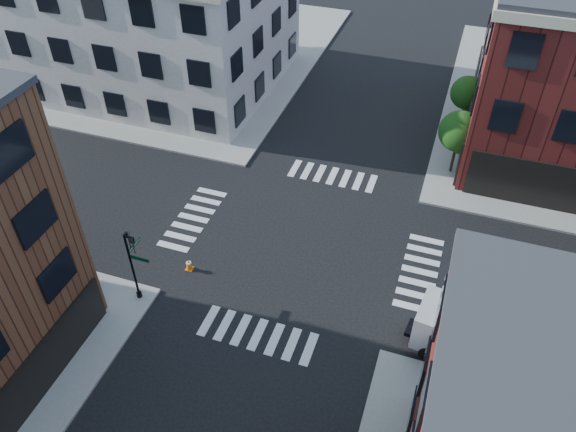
# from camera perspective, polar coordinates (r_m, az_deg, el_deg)

# --- Properties ---
(ground) EXTENTS (120.00, 120.00, 0.00)m
(ground) POSITION_cam_1_polar(r_m,az_deg,el_deg) (33.14, 1.30, -2.79)
(ground) COLOR black
(ground) RESTS_ON ground
(sidewalk_nw) EXTENTS (30.00, 30.00, 0.15)m
(sidewalk_nw) POSITION_cam_1_polar(r_m,az_deg,el_deg) (56.88, -13.01, 16.25)
(sidewalk_nw) COLOR gray
(sidewalk_nw) RESTS_ON ground
(building_nw) EXTENTS (22.00, 16.00, 11.00)m
(building_nw) POSITION_cam_1_polar(r_m,az_deg,el_deg) (49.95, -14.77, 19.28)
(building_nw) COLOR #BBB5AB
(building_nw) RESTS_ON ground
(tree_near) EXTENTS (2.69, 2.69, 4.49)m
(tree_near) POSITION_cam_1_polar(r_m,az_deg,el_deg) (38.34, 17.07, 8.02)
(tree_near) COLOR black
(tree_near) RESTS_ON ground
(tree_far) EXTENTS (2.43, 2.43, 4.07)m
(tree_far) POSITION_cam_1_polar(r_m,az_deg,el_deg) (43.73, 17.80, 11.67)
(tree_far) COLOR black
(tree_far) RESTS_ON ground
(signal_pole) EXTENTS (1.29, 1.24, 4.60)m
(signal_pole) POSITION_cam_1_polar(r_m,az_deg,el_deg) (29.23, -15.47, -4.23)
(signal_pole) COLOR black
(signal_pole) RESTS_ON ground
(box_truck) EXTENTS (8.43, 3.48, 3.73)m
(box_truck) POSITION_cam_1_polar(r_m,az_deg,el_deg) (27.88, 21.61, -11.89)
(box_truck) COLOR silver
(box_truck) RESTS_ON ground
(traffic_cone) EXTENTS (0.43, 0.43, 0.75)m
(traffic_cone) POSITION_cam_1_polar(r_m,az_deg,el_deg) (31.88, -10.04, -4.88)
(traffic_cone) COLOR orange
(traffic_cone) RESTS_ON ground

